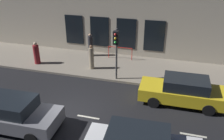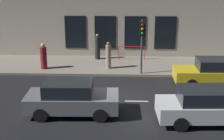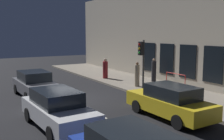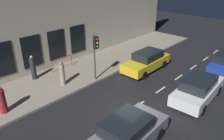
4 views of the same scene
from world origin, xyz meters
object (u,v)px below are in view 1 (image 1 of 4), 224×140
(parked_car_0, at_px, (14,114))
(parked_car_1, at_px, (182,91))
(traffic_light, at_px, (116,44))
(pedestrian_1, at_px, (91,58))
(pedestrian_2, at_px, (90,46))
(pedestrian_0, at_px, (37,54))

(parked_car_0, xyz_separation_m, parked_car_1, (4.29, -7.68, 0.00))
(traffic_light, distance_m, pedestrian_1, 2.92)
(pedestrian_2, bearing_deg, traffic_light, 173.82)
(traffic_light, relative_size, pedestrian_0, 2.01)
(parked_car_1, height_order, pedestrian_1, pedestrian_1)
(traffic_light, bearing_deg, pedestrian_2, 40.72)
(traffic_light, xyz_separation_m, parked_car_0, (-5.79, 3.49, -1.80))
(parked_car_0, distance_m, parked_car_1, 8.80)
(parked_car_1, xyz_separation_m, pedestrian_1, (2.70, 6.30, 0.18))
(parked_car_0, relative_size, pedestrian_0, 2.55)
(parked_car_0, height_order, pedestrian_0, pedestrian_0)
(traffic_light, relative_size, pedestrian_2, 1.85)
(pedestrian_1, bearing_deg, pedestrian_2, 93.84)
(pedestrian_0, xyz_separation_m, pedestrian_2, (2.55, -3.34, 0.08))
(parked_car_1, distance_m, pedestrian_0, 10.83)
(traffic_light, height_order, pedestrian_0, traffic_light)
(parked_car_0, xyz_separation_m, pedestrian_0, (6.75, 2.87, 0.13))
(parked_car_1, height_order, pedestrian_2, pedestrian_2)
(parked_car_0, bearing_deg, pedestrian_1, 167.39)
(parked_car_1, relative_size, pedestrian_0, 2.71)
(parked_car_0, bearing_deg, pedestrian_2, 175.63)
(parked_car_1, distance_m, pedestrian_1, 6.86)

